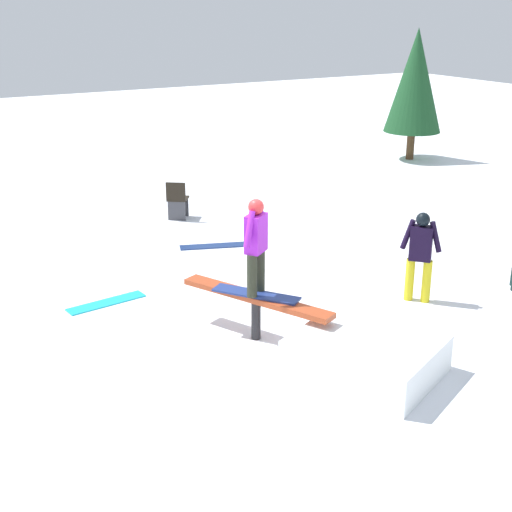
{
  "coord_description": "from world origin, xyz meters",
  "views": [
    {
      "loc": [
        -8.2,
        4.73,
        4.7
      ],
      "look_at": [
        0.0,
        0.0,
        1.29
      ],
      "focal_mm": 50.0,
      "sensor_mm": 36.0,
      "label": 1
    }
  ],
  "objects_px": {
    "loose_snowboard_navy": "(216,246)",
    "loose_snowboard_cyan": "(106,303)",
    "rail_feature": "(256,302)",
    "bystander_black": "(420,252)",
    "pine_tree_far": "(415,81)",
    "main_rider_on_rail": "(256,248)",
    "folding_chair": "(178,201)"
  },
  "relations": [
    {
      "from": "bystander_black",
      "to": "main_rider_on_rail",
      "type": "bearing_deg",
      "value": 45.75
    },
    {
      "from": "loose_snowboard_navy",
      "to": "pine_tree_far",
      "type": "bearing_deg",
      "value": -134.04
    },
    {
      "from": "loose_snowboard_cyan",
      "to": "bystander_black",
      "type": "bearing_deg",
      "value": -35.7
    },
    {
      "from": "loose_snowboard_cyan",
      "to": "folding_chair",
      "type": "distance_m",
      "value": 4.88
    },
    {
      "from": "main_rider_on_rail",
      "to": "bystander_black",
      "type": "bearing_deg",
      "value": -127.61
    },
    {
      "from": "rail_feature",
      "to": "loose_snowboard_navy",
      "type": "distance_m",
      "value": 4.27
    },
    {
      "from": "main_rider_on_rail",
      "to": "loose_snowboard_navy",
      "type": "xyz_separation_m",
      "value": [
        4.0,
        -1.38,
        -1.4
      ]
    },
    {
      "from": "loose_snowboard_cyan",
      "to": "folding_chair",
      "type": "xyz_separation_m",
      "value": [
        3.83,
        -3.0,
        0.4
      ]
    },
    {
      "from": "rail_feature",
      "to": "loose_snowboard_cyan",
      "type": "relative_size",
      "value": 1.81
    },
    {
      "from": "bystander_black",
      "to": "pine_tree_far",
      "type": "distance_m",
      "value": 11.45
    },
    {
      "from": "rail_feature",
      "to": "bystander_black",
      "type": "xyz_separation_m",
      "value": [
        -0.12,
        -3.01,
        0.26
      ]
    },
    {
      "from": "loose_snowboard_navy",
      "to": "loose_snowboard_cyan",
      "type": "xyz_separation_m",
      "value": [
        -1.66,
        2.87,
        0.0
      ]
    },
    {
      "from": "loose_snowboard_navy",
      "to": "pine_tree_far",
      "type": "height_order",
      "value": "pine_tree_far"
    },
    {
      "from": "rail_feature",
      "to": "loose_snowboard_cyan",
      "type": "height_order",
      "value": "rail_feature"
    },
    {
      "from": "pine_tree_far",
      "to": "main_rider_on_rail",
      "type": "bearing_deg",
      "value": 129.02
    },
    {
      "from": "rail_feature",
      "to": "pine_tree_far",
      "type": "xyz_separation_m",
      "value": [
        8.46,
        -10.44,
        1.81
      ]
    },
    {
      "from": "rail_feature",
      "to": "folding_chair",
      "type": "height_order",
      "value": "folding_chair"
    },
    {
      "from": "loose_snowboard_cyan",
      "to": "pine_tree_far",
      "type": "xyz_separation_m",
      "value": [
        6.12,
        -11.93,
        2.38
      ]
    },
    {
      "from": "main_rider_on_rail",
      "to": "folding_chair",
      "type": "height_order",
      "value": "main_rider_on_rail"
    },
    {
      "from": "pine_tree_far",
      "to": "folding_chair",
      "type": "bearing_deg",
      "value": 104.4
    },
    {
      "from": "bystander_black",
      "to": "loose_snowboard_cyan",
      "type": "distance_m",
      "value": 5.2
    },
    {
      "from": "bystander_black",
      "to": "folding_chair",
      "type": "relative_size",
      "value": 1.72
    },
    {
      "from": "pine_tree_far",
      "to": "loose_snowboard_cyan",
      "type": "bearing_deg",
      "value": 117.15
    },
    {
      "from": "folding_chair",
      "to": "pine_tree_far",
      "type": "distance_m",
      "value": 9.43
    },
    {
      "from": "bystander_black",
      "to": "loose_snowboard_navy",
      "type": "distance_m",
      "value": 4.51
    },
    {
      "from": "loose_snowboard_cyan",
      "to": "pine_tree_far",
      "type": "bearing_deg",
      "value": 20.09
    },
    {
      "from": "bystander_black",
      "to": "loose_snowboard_cyan",
      "type": "xyz_separation_m",
      "value": [
        2.46,
        4.5,
        -0.84
      ]
    },
    {
      "from": "rail_feature",
      "to": "bystander_black",
      "type": "distance_m",
      "value": 3.02
    },
    {
      "from": "main_rider_on_rail",
      "to": "bystander_black",
      "type": "height_order",
      "value": "main_rider_on_rail"
    },
    {
      "from": "loose_snowboard_navy",
      "to": "folding_chair",
      "type": "height_order",
      "value": "folding_chair"
    },
    {
      "from": "pine_tree_far",
      "to": "rail_feature",
      "type": "bearing_deg",
      "value": 129.02
    },
    {
      "from": "main_rider_on_rail",
      "to": "loose_snowboard_navy",
      "type": "distance_m",
      "value": 4.46
    }
  ]
}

